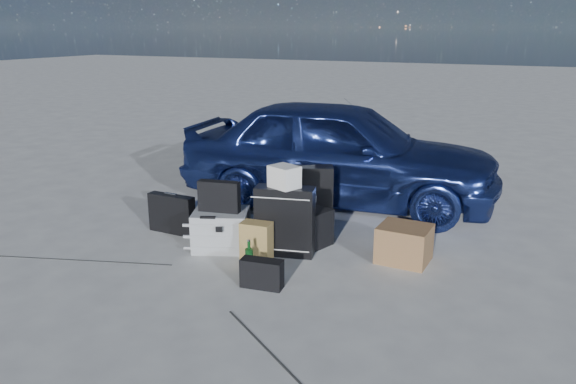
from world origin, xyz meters
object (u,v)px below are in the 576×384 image
(car, at_px, (339,152))
(duffel_bag, at_px, (296,222))
(briefcase, at_px, (172,214))
(green_bottle, at_px, (249,256))
(suitcase_left, at_px, (308,198))
(pelican_case, at_px, (221,230))
(suitcase_right, at_px, (285,221))
(cardboard_box, at_px, (404,244))

(car, height_order, duffel_bag, car)
(briefcase, relative_size, green_bottle, 1.87)
(suitcase_left, bearing_deg, briefcase, -174.08)
(pelican_case, relative_size, suitcase_left, 0.76)
(briefcase, height_order, duffel_bag, briefcase)
(suitcase_right, bearing_deg, green_bottle, -117.72)
(suitcase_right, xyz_separation_m, cardboard_box, (1.04, 0.31, -0.16))
(pelican_case, distance_m, briefcase, 0.69)
(briefcase, xyz_separation_m, duffel_bag, (1.23, 0.36, -0.02))
(pelican_case, height_order, suitcase_right, suitcase_right)
(suitcase_right, bearing_deg, suitcase_left, 83.42)
(pelican_case, distance_m, duffel_bag, 0.75)
(pelican_case, height_order, duffel_bag, pelican_case)
(suitcase_left, relative_size, green_bottle, 2.41)
(duffel_bag, bearing_deg, suitcase_right, -63.29)
(pelican_case, bearing_deg, suitcase_left, 36.61)
(car, bearing_deg, suitcase_left, 175.40)
(briefcase, distance_m, green_bottle, 1.27)
(car, bearing_deg, green_bottle, 173.87)
(green_bottle, bearing_deg, briefcase, 157.11)
(suitcase_right, bearing_deg, car, 80.32)
(suitcase_left, distance_m, duffel_bag, 0.39)
(pelican_case, relative_size, suitcase_right, 0.79)
(pelican_case, relative_size, cardboard_box, 1.15)
(duffel_bag, distance_m, cardboard_box, 1.10)
(car, distance_m, pelican_case, 1.96)
(briefcase, distance_m, suitcase_right, 1.30)
(suitcase_left, bearing_deg, green_bottle, -116.32)
(car, height_order, suitcase_right, car)
(pelican_case, distance_m, suitcase_left, 1.02)
(suitcase_right, relative_size, duffel_bag, 0.91)
(duffel_bag, bearing_deg, suitcase_left, 112.95)
(briefcase, bearing_deg, suitcase_right, 0.43)
(suitcase_left, relative_size, suitcase_right, 1.03)
(car, bearing_deg, duffel_bag, 176.34)
(duffel_bag, relative_size, cardboard_box, 1.61)
(suitcase_left, bearing_deg, cardboard_box, -45.99)
(suitcase_left, xyz_separation_m, green_bottle, (-0.03, -1.21, -0.19))
(briefcase, bearing_deg, suitcase_left, 32.45)
(briefcase, bearing_deg, duffel_bag, 17.98)
(briefcase, distance_m, duffel_bag, 1.28)
(suitcase_left, distance_m, green_bottle, 1.23)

